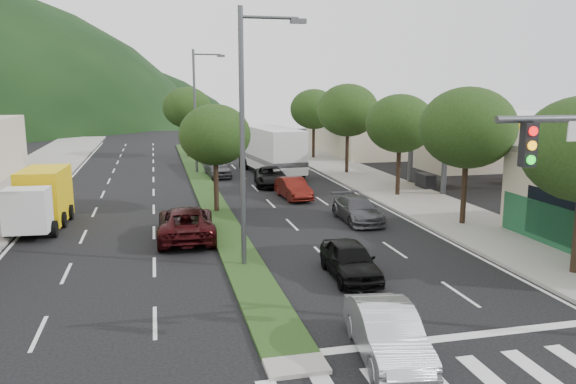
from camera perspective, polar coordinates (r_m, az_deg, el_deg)
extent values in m
plane|color=black|center=(15.41, 0.38, -16.64)|extent=(160.00, 160.00, 0.00)
cube|color=gray|center=(42.01, 8.87, 0.95)|extent=(5.00, 90.00, 0.15)
cube|color=gray|center=(40.13, -27.18, -0.57)|extent=(6.00, 90.00, 0.15)
cube|color=#213A15|center=(42.02, -8.74, 0.93)|extent=(1.60, 56.00, 0.12)
cube|color=black|center=(14.58, 23.22, 4.41)|extent=(0.35, 0.25, 1.05)
cube|color=silver|center=(41.79, 18.99, 7.25)|extent=(12.00, 8.00, 0.50)
cube|color=#F3A30C|center=(41.81, 18.96, 6.77)|extent=(12.20, 8.20, 0.50)
cylinder|color=#47494C|center=(37.85, 15.62, 3.03)|extent=(0.36, 0.36, 4.60)
cylinder|color=#47494C|center=(42.29, 25.17, 3.17)|extent=(0.36, 0.36, 4.60)
cylinder|color=#47494C|center=(42.25, 12.36, 3.93)|extent=(0.36, 0.36, 4.60)
cylinder|color=#47494C|center=(46.28, 21.35, 4.02)|extent=(0.36, 0.36, 4.60)
cube|color=black|center=(40.28, 13.79, 1.04)|extent=(0.80, 1.60, 1.10)
cube|color=black|center=(44.48, 23.01, 1.38)|extent=(0.80, 1.60, 1.10)
cube|color=beige|center=(61.82, 8.32, 6.40)|extent=(10.00, 16.00, 5.20)
cylinder|color=black|center=(29.97, 17.47, 0.53)|extent=(0.28, 0.28, 3.81)
ellipsoid|color=black|center=(29.62, 17.79, 6.24)|extent=(4.80, 4.80, 4.08)
cylinder|color=black|center=(36.99, 11.15, 2.49)|extent=(0.28, 0.28, 3.58)
ellipsoid|color=black|center=(36.71, 11.31, 6.85)|extent=(4.40, 4.40, 3.74)
cylinder|color=black|center=(46.18, 6.02, 4.44)|extent=(0.28, 0.28, 3.92)
ellipsoid|color=black|center=(45.95, 6.10, 8.26)|extent=(5.00, 5.00, 4.25)
cylinder|color=black|center=(55.68, 2.60, 5.42)|extent=(0.28, 0.28, 3.70)
ellipsoid|color=black|center=(55.49, 2.63, 8.41)|extent=(4.60, 4.60, 3.91)
cylinder|color=black|center=(31.91, -7.32, 1.07)|extent=(0.28, 0.28, 3.36)
ellipsoid|color=black|center=(31.58, -7.44, 5.80)|extent=(4.00, 4.00, 3.40)
cylinder|color=black|center=(57.62, -10.13, 5.47)|extent=(0.28, 0.28, 3.81)
ellipsoid|color=black|center=(57.43, -10.22, 8.45)|extent=(4.80, 4.80, 4.08)
cylinder|color=#47494C|center=(21.65, -4.66, 5.14)|extent=(0.20, 0.20, 10.00)
cylinder|color=#47494C|center=(21.89, -1.87, 17.30)|extent=(2.20, 0.12, 0.12)
cube|color=#47494C|center=(22.13, 1.05, 16.97)|extent=(0.60, 0.25, 0.18)
cylinder|color=#47494C|center=(46.46, -9.43, 7.97)|extent=(0.20, 0.20, 10.00)
cylinder|color=#47494C|center=(46.58, -8.22, 13.67)|extent=(2.20, 0.12, 0.12)
cube|color=#47494C|center=(46.69, -6.83, 13.57)|extent=(0.60, 0.25, 0.18)
imported|color=#B2B5BA|center=(15.39, 10.03, -13.94)|extent=(2.04, 4.43, 1.41)
imported|color=black|center=(26.80, -10.32, -3.10)|extent=(2.78, 5.67, 1.55)
imported|color=black|center=(21.27, 6.32, -6.87)|extent=(1.81, 4.11, 1.37)
imported|color=#464549|center=(30.03, 7.05, -1.76)|extent=(1.88, 4.52, 1.30)
imported|color=#56140E|center=(35.83, 0.54, 0.38)|extent=(1.70, 4.17, 1.34)
imported|color=black|center=(40.55, -1.76, 1.58)|extent=(2.83, 5.10, 1.35)
imported|color=#57565C|center=(44.93, -7.16, 2.44)|extent=(2.02, 4.28, 1.42)
cube|color=white|center=(28.66, -24.97, -1.70)|extent=(2.04, 1.55, 2.05)
cube|color=yellow|center=(31.78, -23.47, -0.29)|extent=(2.28, 3.87, 2.77)
cube|color=black|center=(31.32, -23.62, -2.54)|extent=(2.10, 5.28, 0.27)
cylinder|color=black|center=(28.98, -22.66, -3.48)|extent=(0.32, 0.82, 0.80)
cylinder|color=black|center=(29.51, -26.55, -3.54)|extent=(0.32, 0.82, 0.80)
cylinder|color=black|center=(30.83, -21.88, -2.61)|extent=(0.32, 0.82, 0.80)
cylinder|color=black|center=(31.33, -25.56, -2.69)|extent=(0.32, 0.82, 0.80)
cylinder|color=black|center=(32.52, -21.25, -1.91)|extent=(0.32, 0.82, 0.80)
cylinder|color=black|center=(32.99, -24.74, -1.99)|extent=(0.32, 0.82, 0.80)
cube|color=silver|center=(46.12, -1.80, 4.54)|extent=(3.82, 10.18, 3.31)
cube|color=slate|center=(46.21, -1.80, 3.52)|extent=(3.88, 10.18, 0.39)
cylinder|color=black|center=(49.72, -4.71, 3.03)|extent=(0.49, 1.03, 0.99)
cylinder|color=black|center=(50.49, -1.68, 3.18)|extent=(0.49, 1.03, 0.99)
cylinder|color=black|center=(48.58, -4.35, 2.85)|extent=(0.49, 1.03, 0.99)
cylinder|color=black|center=(49.37, -1.26, 3.01)|extent=(0.49, 1.03, 0.99)
cylinder|color=black|center=(42.54, -2.08, 1.77)|extent=(0.49, 1.03, 0.99)
cylinder|color=black|center=(43.44, 1.39, 1.96)|extent=(0.49, 1.03, 0.99)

